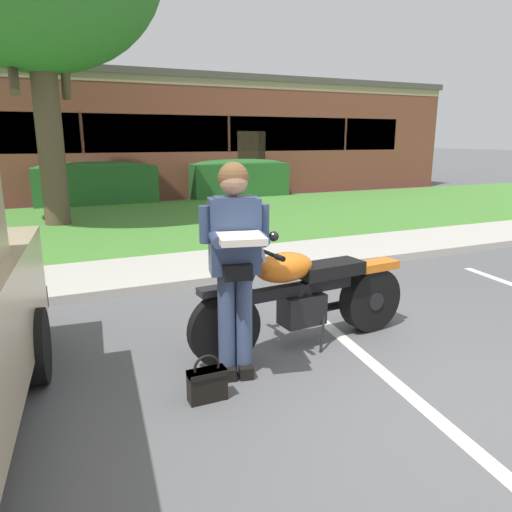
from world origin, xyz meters
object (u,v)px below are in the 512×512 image
Objects in this scene: rider_person at (235,255)px; hedge_left at (96,183)px; motorcycle at (311,294)px; handbag at (207,382)px; hedge_center_left at (239,178)px; brick_building at (70,137)px.

hedge_left is (0.16, 11.03, -0.36)m from rider_person.
handbag is (-1.20, -0.56, -0.34)m from motorcycle.
rider_person is 11.94m from hedge_center_left.
motorcycle is 0.67× the size of hedge_left.
rider_person reaches higher than hedge_left.
motorcycle is at bearing -108.97° from hedge_center_left.
handbag is 0.01× the size of brick_building.
handbag is at bearing -154.92° from motorcycle.
hedge_center_left is at bearing -48.98° from brick_building.
brick_building is (-0.25, 5.34, 1.29)m from hedge_left.
hedge_center_left is (4.55, 11.03, -0.36)m from rider_person.
rider_person is 0.51× the size of hedge_left.
brick_building is at bearing 89.16° from handbag.
motorcycle is 0.71× the size of hedge_center_left.
hedge_left is (0.49, 11.30, 0.51)m from handbag.
handbag is 11.33m from hedge_left.
hedge_center_left is (4.40, -0.00, 0.00)m from hedge_left.
hedge_center_left is 7.19m from brick_building.
handbag is 0.11× the size of hedge_left.
rider_person is at bearing -90.82° from hedge_left.
motorcycle is at bearing 18.67° from rider_person.
rider_person is at bearing -161.33° from motorcycle.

